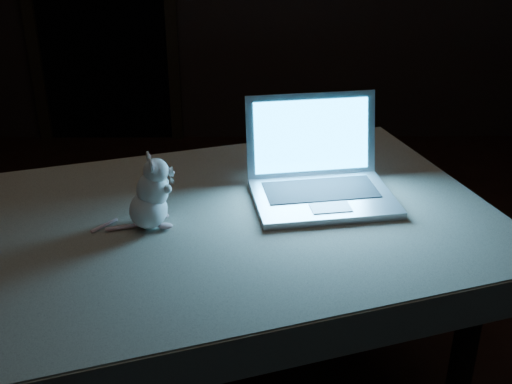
{
  "coord_description": "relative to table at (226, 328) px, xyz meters",
  "views": [
    {
      "loc": [
        -0.04,
        -2.03,
        1.77
      ],
      "look_at": [
        -0.04,
        -0.27,
        0.9
      ],
      "focal_mm": 45.0,
      "sensor_mm": 36.0,
      "label": 1
    }
  ],
  "objects": [
    {
      "name": "table",
      "position": [
        0.0,
        0.0,
        0.0
      ],
      "size": [
        1.77,
        1.41,
        0.83
      ],
      "primitive_type": null,
      "rotation": [
        0.0,
        0.0,
        0.31
      ],
      "color": "black",
      "rests_on": "floor"
    },
    {
      "name": "floor",
      "position": [
        0.14,
        0.31,
        -0.41
      ],
      "size": [
        5.0,
        5.0,
        0.0
      ],
      "primitive_type": "plane",
      "color": "black",
      "rests_on": "ground"
    },
    {
      "name": "laptop",
      "position": [
        0.32,
        0.1,
        0.57
      ],
      "size": [
        0.5,
        0.45,
        0.3
      ],
      "primitive_type": null,
      "rotation": [
        0.0,
        0.0,
        0.15
      ],
      "color": "silver",
      "rests_on": "tablecloth"
    },
    {
      "name": "plush_mouse",
      "position": [
        -0.22,
        -0.05,
        0.54
      ],
      "size": [
        0.21,
        0.21,
        0.23
      ],
      "primitive_type": null,
      "rotation": [
        0.0,
        0.0,
        0.29
      ],
      "color": "white",
      "rests_on": "tablecloth"
    },
    {
      "name": "tablecloth",
      "position": [
        -0.03,
        0.05,
        0.36
      ],
      "size": [
        1.83,
        1.39,
        0.12
      ],
      "primitive_type": null,
      "rotation": [
        0.0,
        0.0,
        0.18
      ],
      "color": "#B8AB95",
      "rests_on": "table"
    }
  ]
}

